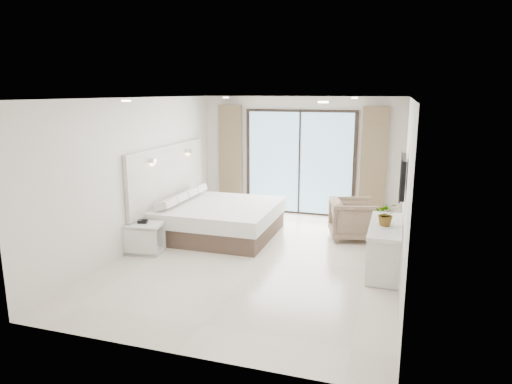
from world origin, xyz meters
TOP-DOWN VIEW (x-y plane):
  - ground at (0.00, 0.00)m, footprint 6.20×6.20m
  - room_shell at (-0.20, 0.85)m, footprint 4.62×6.22m
  - bed at (-1.19, 0.99)m, footprint 2.24×2.13m
  - nightstand at (-2.02, -0.36)m, footprint 0.65×0.56m
  - phone at (-2.07, -0.34)m, footprint 0.19×0.17m
  - console_desk at (2.04, 0.05)m, footprint 0.49×1.56m
  - plant at (2.04, -0.03)m, footprint 0.34×0.38m
  - armchair at (1.39, 1.56)m, footprint 0.95×0.99m

SIDE VIEW (x-z plane):
  - ground at x=0.00m, z-range 0.00..0.00m
  - nightstand at x=-2.02m, z-range 0.00..0.53m
  - bed at x=-1.19m, z-range -0.06..0.71m
  - armchair at x=1.39m, z-range 0.00..0.85m
  - console_desk at x=2.04m, z-range 0.18..0.95m
  - phone at x=-2.07m, z-range 0.53..0.59m
  - plant at x=2.04m, z-range 0.77..1.06m
  - room_shell at x=-0.20m, z-range 0.22..2.94m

